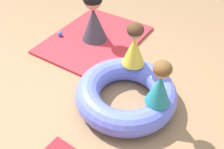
% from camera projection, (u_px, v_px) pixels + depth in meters
% --- Properties ---
extents(ground_plane, '(8.00, 8.00, 0.00)m').
position_uv_depth(ground_plane, '(116.00, 103.00, 3.03)').
color(ground_plane, '#93704C').
extents(gym_mat_center_rear, '(1.68, 1.37, 0.04)m').
position_uv_depth(gym_mat_center_rear, '(95.00, 39.00, 3.99)').
color(gym_mat_center_rear, red).
rests_on(gym_mat_center_rear, ground).
extents(inflatable_cushion, '(1.15, 1.15, 0.28)m').
position_uv_depth(inflatable_cushion, '(126.00, 94.00, 2.95)').
color(inflatable_cushion, '#6070E5').
rests_on(inflatable_cushion, ground).
extents(child_in_teal, '(0.35, 0.35, 0.51)m').
position_uv_depth(child_in_teal, '(160.00, 84.00, 2.51)').
color(child_in_teal, teal).
rests_on(child_in_teal, inflatable_cushion).
extents(child_in_yellow, '(0.36, 0.36, 0.54)m').
position_uv_depth(child_in_yellow, '(134.00, 45.00, 2.97)').
color(child_in_yellow, yellow).
rests_on(child_in_yellow, inflatable_cushion).
extents(adult_seated, '(0.40, 0.40, 0.75)m').
position_uv_depth(adult_seated, '(94.00, 17.00, 3.74)').
color(adult_seated, '#383842').
rests_on(adult_seated, gym_mat_center_rear).
extents(play_ball_blue, '(0.07, 0.07, 0.07)m').
position_uv_depth(play_ball_blue, '(60.00, 34.00, 4.01)').
color(play_ball_blue, blue).
rests_on(play_ball_blue, gym_mat_center_rear).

